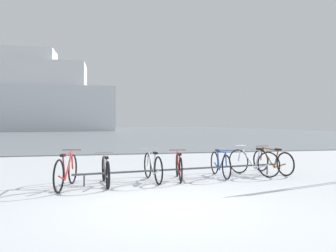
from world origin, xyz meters
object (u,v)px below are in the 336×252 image
(bicycle_0, at_px, (66,171))
(bicycle_5, at_px, (253,162))
(bicycle_2, at_px, (153,167))
(bicycle_3, at_px, (179,167))
(bicycle_4, at_px, (220,164))
(bicycle_1, at_px, (106,171))
(ferry_ship, at_px, (11,97))
(bicycle_6, at_px, (272,161))

(bicycle_0, height_order, bicycle_5, bicycle_0)
(bicycle_2, relative_size, bicycle_3, 1.07)
(bicycle_3, height_order, bicycle_4, bicycle_4)
(bicycle_1, relative_size, ferry_ship, 0.05)
(bicycle_1, relative_size, bicycle_6, 1.05)
(bicycle_0, xyz_separation_m, ferry_ship, (-14.23, 57.03, 5.81))
(bicycle_6, bearing_deg, bicycle_4, -173.03)
(bicycle_3, height_order, ferry_ship, ferry_ship)
(bicycle_5, bearing_deg, ferry_ship, 108.88)
(bicycle_5, relative_size, ferry_ship, 0.04)
(bicycle_4, distance_m, bicycle_6, 1.72)
(bicycle_2, height_order, bicycle_3, bicycle_2)
(bicycle_0, height_order, bicycle_3, bicycle_0)
(bicycle_0, distance_m, bicycle_5, 5.07)
(bicycle_1, xyz_separation_m, bicycle_4, (3.13, 0.55, 0.02))
(bicycle_0, xyz_separation_m, bicycle_2, (2.08, 0.44, -0.01))
(bicycle_2, bearing_deg, bicycle_0, -168.05)
(bicycle_4, xyz_separation_m, ferry_ship, (-18.25, 56.28, 5.84))
(bicycle_3, bearing_deg, bicycle_6, 8.11)
(bicycle_2, bearing_deg, bicycle_1, -168.14)
(bicycle_1, height_order, bicycle_4, bicycle_4)
(ferry_ship, bearing_deg, bicycle_4, -72.03)
(bicycle_3, xyz_separation_m, bicycle_4, (1.23, 0.21, 0.01))
(bicycle_2, distance_m, bicycle_3, 0.72)
(bicycle_0, distance_m, bicycle_3, 2.84)
(bicycle_5, bearing_deg, bicycle_6, 13.89)
(bicycle_0, xyz_separation_m, bicycle_5, (5.02, 0.77, -0.00))
(bicycle_3, bearing_deg, bicycle_4, 9.68)
(bicycle_2, height_order, ferry_ship, ferry_ship)
(bicycle_4, distance_m, ferry_ship, 59.46)
(bicycle_1, relative_size, bicycle_5, 1.12)
(bicycle_0, xyz_separation_m, bicycle_4, (4.02, 0.74, -0.03))
(bicycle_1, distance_m, bicycle_3, 1.93)
(bicycle_3, bearing_deg, bicycle_1, -169.82)
(bicycle_1, relative_size, bicycle_3, 1.08)
(bicycle_2, xyz_separation_m, ferry_ship, (-16.30, 56.59, 5.82))
(bicycle_0, height_order, bicycle_4, bicycle_0)
(bicycle_1, bearing_deg, bicycle_0, -167.93)
(bicycle_6, bearing_deg, bicycle_0, -170.58)
(bicycle_3, bearing_deg, ferry_ship, 106.76)
(bicycle_3, distance_m, bicycle_6, 2.97)
(bicycle_1, relative_size, bicycle_2, 1.01)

